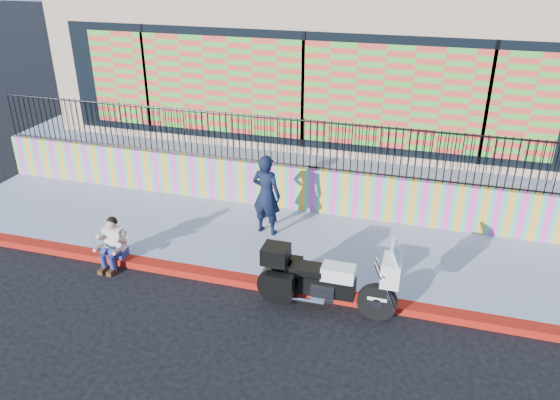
% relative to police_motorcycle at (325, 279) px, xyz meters
% --- Properties ---
extents(ground, '(90.00, 90.00, 0.00)m').
position_rel_police_motorcycle_xyz_m(ground, '(-1.58, 0.35, -0.66)').
color(ground, black).
rests_on(ground, ground).
extents(red_curb, '(16.00, 0.30, 0.15)m').
position_rel_police_motorcycle_xyz_m(red_curb, '(-1.58, 0.35, -0.58)').
color(red_curb, '#9D200B').
rests_on(red_curb, ground).
extents(sidewalk, '(16.00, 3.00, 0.15)m').
position_rel_police_motorcycle_xyz_m(sidewalk, '(-1.58, 2.00, -0.58)').
color(sidewalk, '#969CB5').
rests_on(sidewalk, ground).
extents(mural_wall, '(16.00, 0.20, 1.10)m').
position_rel_police_motorcycle_xyz_m(mural_wall, '(-1.58, 3.60, 0.04)').
color(mural_wall, '#FF43AF').
rests_on(mural_wall, sidewalk).
extents(metal_fence, '(15.80, 0.04, 1.20)m').
position_rel_police_motorcycle_xyz_m(metal_fence, '(-1.58, 3.60, 1.19)').
color(metal_fence, black).
rests_on(metal_fence, mural_wall).
extents(elevated_platform, '(16.00, 10.00, 1.25)m').
position_rel_police_motorcycle_xyz_m(elevated_platform, '(-1.58, 8.70, -0.03)').
color(elevated_platform, '#969CB5').
rests_on(elevated_platform, ground).
extents(storefront_building, '(14.00, 8.06, 4.00)m').
position_rel_police_motorcycle_xyz_m(storefront_building, '(-1.58, 8.48, 2.59)').
color(storefront_building, tan).
rests_on(storefront_building, elevated_platform).
extents(police_motorcycle, '(2.52, 0.83, 1.57)m').
position_rel_police_motorcycle_xyz_m(police_motorcycle, '(0.00, 0.00, 0.00)').
color(police_motorcycle, black).
rests_on(police_motorcycle, ground).
extents(police_officer, '(0.75, 0.56, 1.85)m').
position_rel_police_motorcycle_xyz_m(police_officer, '(-1.81, 2.25, 0.42)').
color(police_officer, black).
rests_on(police_officer, sidewalk).
extents(seated_man, '(0.54, 0.71, 1.06)m').
position_rel_police_motorcycle_xyz_m(seated_man, '(-4.48, 0.19, -0.21)').
color(seated_man, navy).
rests_on(seated_man, ground).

